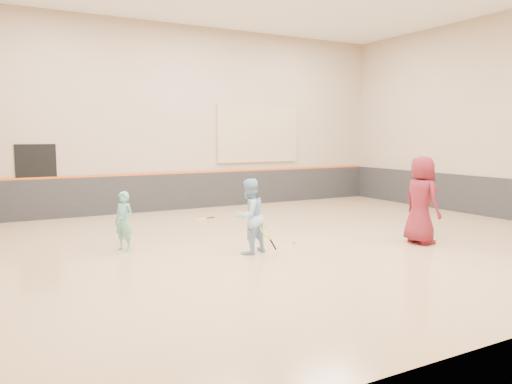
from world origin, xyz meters
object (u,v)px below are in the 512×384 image
instructor (249,216)px  young_man (421,200)px  spare_racket (200,217)px  girl (124,221)px

instructor → young_man: bearing=146.4°
instructor → young_man: 4.01m
instructor → spare_racket: size_ratio=2.26×
girl → spare_racket: 4.07m
girl → spare_racket: (2.91, 2.79, -0.55)m
young_man → spare_racket: 6.28m
spare_racket → girl: bearing=-136.2°
girl → instructor: bearing=21.3°
instructor → spare_racket: bearing=-118.1°
instructor → young_man: (3.87, -1.02, 0.21)m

